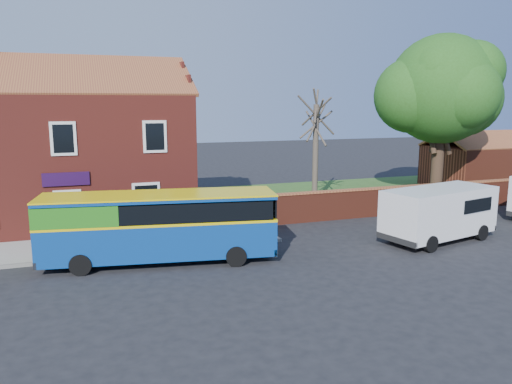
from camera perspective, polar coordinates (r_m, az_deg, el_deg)
name	(u,v)px	position (r m, az deg, el deg)	size (l,w,h in m)	color
ground	(272,275)	(18.38, 1.83, -9.43)	(120.00, 120.00, 0.00)	black
pavement	(69,248)	(22.73, -20.54, -6.07)	(18.00, 3.50, 0.12)	gray
kerb	(69,260)	(21.05, -20.62, -7.33)	(18.00, 0.15, 0.14)	slate
grass_strip	(379,193)	(35.47, 13.93, -0.10)	(26.00, 12.00, 0.04)	#426B28
shop_building	(67,156)	(27.78, -20.83, 3.83)	(12.30, 8.13, 10.50)	maroon
boundary_wall	(438,197)	(30.58, 20.13, -0.53)	(22.00, 0.38, 1.60)	maroon
outbuilding	(485,165)	(40.85, 24.67, 2.85)	(8.20, 5.06, 4.17)	maroon
bus	(152,224)	(19.70, -11.79, -3.59)	(9.15, 3.62, 2.72)	navy
van_near	(439,212)	(23.87, 20.20, -2.11)	(5.81, 3.34, 2.40)	white
large_tree	(441,93)	(33.65, 20.38, 10.57)	(8.46, 6.70, 10.32)	black
bare_tree	(316,149)	(30.38, 6.82, 4.88)	(2.48, 2.96, 6.62)	#4C4238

